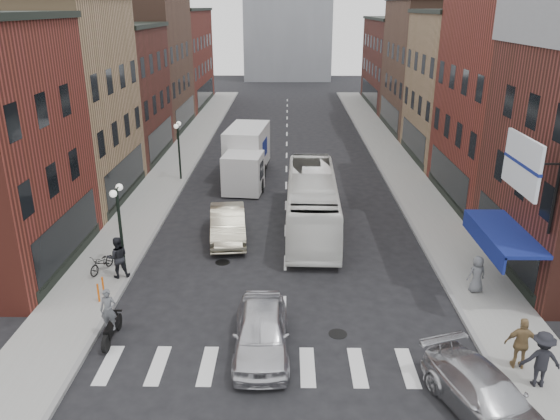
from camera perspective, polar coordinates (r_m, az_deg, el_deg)
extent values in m
plane|color=black|center=(21.78, 0.48, -11.34)|extent=(160.00, 160.00, 0.00)
cube|color=gray|center=(42.95, -10.77, 4.74)|extent=(3.00, 74.00, 0.15)
cube|color=gray|center=(42.91, 12.14, 4.63)|extent=(3.00, 74.00, 0.15)
cube|color=gray|center=(42.69, -8.79, 4.66)|extent=(0.20, 74.00, 0.16)
cube|color=gray|center=(42.66, 10.15, 4.57)|extent=(0.20, 74.00, 0.16)
cube|color=silver|center=(19.30, 0.41, -16.05)|extent=(12.00, 2.20, 0.01)
cube|color=black|center=(27.00, -21.24, -2.45)|extent=(0.08, 7.20, 2.20)
cube|color=#9D7C56|center=(36.25, -24.17, 10.05)|extent=(10.00, 10.00, 12.00)
cube|color=black|center=(35.45, -15.81, 3.52)|extent=(0.08, 8.00, 2.20)
cube|color=#4D231B|center=(45.56, -18.89, 11.26)|extent=(10.00, 10.00, 10.00)
cube|color=black|center=(44.79, -12.33, 7.29)|extent=(0.08, 8.00, 2.20)
cube|color=black|center=(45.12, -19.67, 17.70)|extent=(10.30, 10.20, 0.30)
cube|color=brown|center=(55.81, -15.37, 14.70)|extent=(10.00, 12.00, 13.00)
cube|color=black|center=(55.34, -9.86, 9.93)|extent=(0.08, 9.60, 2.20)
cube|color=maroon|center=(69.42, -12.15, 15.14)|extent=(10.00, 16.00, 11.00)
cube|color=black|center=(68.97, -7.78, 12.10)|extent=(0.08, 12.80, 2.20)
cube|color=black|center=(69.16, -12.52, 19.80)|extent=(10.30, 16.20, 0.30)
cube|color=black|center=(26.94, 22.42, -2.68)|extent=(0.08, 7.20, 2.20)
cube|color=maroon|center=(36.04, 25.81, 11.37)|extent=(10.00, 10.00, 14.00)
cube|color=black|center=(35.39, 17.12, 3.36)|extent=(0.08, 8.00, 2.20)
cube|color=#9D7C56|center=(45.43, 20.42, 11.70)|extent=(10.00, 10.00, 11.00)
cube|color=black|center=(44.75, 13.74, 7.17)|extent=(0.08, 8.00, 2.20)
cube|color=black|center=(45.04, 21.35, 18.78)|extent=(10.30, 10.20, 0.30)
cube|color=brown|center=(55.81, 16.84, 14.04)|extent=(10.00, 12.00, 12.00)
cube|color=black|center=(55.30, 11.33, 9.83)|extent=(0.08, 9.60, 2.20)
cube|color=#4D231B|center=(69.43, 13.68, 14.61)|extent=(10.00, 16.00, 10.00)
cube|color=black|center=(68.94, 9.31, 12.02)|extent=(0.08, 12.80, 2.20)
cube|color=black|center=(69.14, 14.06, 18.85)|extent=(10.30, 16.20, 0.30)
cube|color=navy|center=(24.49, 22.37, -2.16)|extent=(1.80, 5.00, 0.15)
cube|color=navy|center=(24.31, 20.40, -2.94)|extent=(0.10, 5.00, 0.70)
cylinder|color=black|center=(22.35, 26.83, 1.34)|extent=(0.12, 0.12, 3.00)
cylinder|color=black|center=(21.72, 25.67, 4.36)|extent=(1.40, 0.08, 0.08)
cube|color=silver|center=(21.44, 23.97, 4.43)|extent=(0.12, 3.00, 2.00)
cylinder|color=black|center=(25.55, -16.30, -2.17)|extent=(0.14, 0.14, 4.00)
cylinder|color=black|center=(24.87, -16.75, 2.08)|extent=(0.06, 0.90, 0.06)
sphere|color=white|center=(24.48, -17.04, 1.64)|extent=(0.32, 0.32, 0.32)
sphere|color=white|center=(25.29, -16.45, 2.30)|extent=(0.32, 0.32, 0.32)
cylinder|color=black|center=(38.45, -10.48, 5.88)|extent=(0.14, 0.14, 4.00)
cylinder|color=black|center=(38.01, -10.68, 8.80)|extent=(0.06, 0.90, 0.06)
sphere|color=white|center=(37.58, -10.80, 8.59)|extent=(0.32, 0.32, 0.32)
sphere|color=white|center=(38.45, -10.55, 8.87)|extent=(0.32, 0.32, 0.32)
cylinder|color=#D8590C|center=(23.65, -18.45, -8.21)|extent=(0.08, 0.08, 0.80)
cylinder|color=#D8590C|center=(24.15, -18.00, -7.54)|extent=(0.08, 0.08, 0.80)
cube|color=silver|center=(35.48, -3.86, 3.88)|extent=(2.69, 2.87, 2.52)
cube|color=black|center=(35.41, -3.87, 4.27)|extent=(2.60, 1.67, 1.11)
cube|color=silver|center=(38.96, -3.45, 6.56)|extent=(3.08, 5.48, 2.92)
cube|color=navy|center=(38.96, -3.45, 6.56)|extent=(2.76, 2.28, 1.21)
cube|color=black|center=(39.20, -3.42, 4.13)|extent=(2.92, 6.75, 0.35)
cylinder|color=black|center=(36.05, -5.64, 2.59)|extent=(0.28, 0.91, 0.91)
cylinder|color=black|center=(35.87, -1.96, 2.58)|extent=(0.28, 0.91, 0.91)
cylinder|color=black|center=(39.31, -5.11, 4.13)|extent=(0.28, 0.91, 0.91)
cylinder|color=black|center=(39.14, -1.72, 4.13)|extent=(0.28, 0.91, 0.91)
cylinder|color=black|center=(41.23, -4.83, 4.92)|extent=(0.28, 0.91, 0.91)
cylinder|color=black|center=(41.07, -1.60, 4.92)|extent=(0.28, 0.91, 0.91)
cylinder|color=black|center=(21.91, -16.57, -11.12)|extent=(0.14, 0.64, 0.64)
cylinder|color=black|center=(20.75, -17.72, -13.19)|extent=(0.14, 0.64, 0.64)
cube|color=black|center=(21.21, -17.19, -11.64)|extent=(0.24, 1.16, 0.34)
cube|color=black|center=(21.45, -16.88, -10.02)|extent=(0.53, 0.06, 0.06)
imported|color=#55575C|center=(20.73, -17.50, -9.91)|extent=(0.58, 0.38, 1.59)
imported|color=white|center=(29.63, 3.35, 0.85)|extent=(2.81, 11.08, 3.07)
imported|color=silver|center=(19.55, -1.96, -12.61)|extent=(2.06, 4.85, 1.63)
imported|color=#B7AF94|center=(28.58, -5.48, -1.48)|extent=(2.34, 5.24, 1.67)
imported|color=#B4B5B9|center=(18.03, 20.80, -17.84)|extent=(3.49, 5.23, 1.41)
imported|color=black|center=(26.14, -18.11, -5.26)|extent=(1.07, 1.74, 0.86)
imported|color=black|center=(25.20, -16.60, -4.75)|extent=(1.05, 0.80, 1.91)
imported|color=black|center=(19.55, 25.64, -13.88)|extent=(1.29, 0.72, 1.91)
imported|color=olive|center=(20.14, 23.94, -12.63)|extent=(1.15, 0.69, 1.86)
imported|color=slate|center=(24.47, 19.89, -6.33)|extent=(0.88, 0.66, 1.61)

